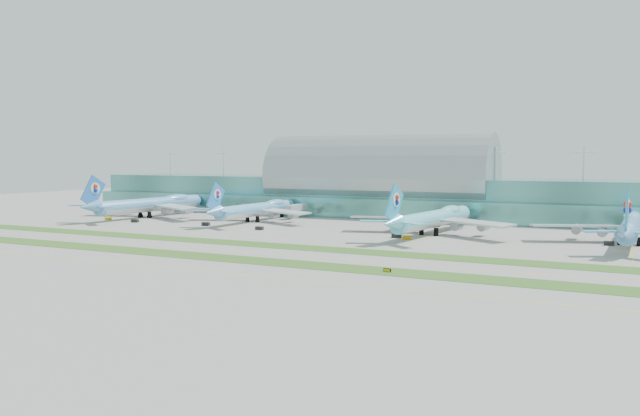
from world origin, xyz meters
The scene contains 20 objects.
ground centered at (0.00, 0.00, 0.00)m, with size 700.00×700.00×0.00m, color gray.
terminal centered at (0.01, 128.79, 14.23)m, with size 340.00×69.10×36.00m.
grass_strip_near centered at (0.00, -28.00, 0.04)m, with size 420.00×12.00×0.08m, color #2D591E.
grass_strip_far centered at (0.00, 2.00, 0.04)m, with size 420.00×12.00×0.08m, color #2D591E.
taxiline_a centered at (0.00, -48.00, 0.01)m, with size 420.00×0.35×0.01m, color yellow.
taxiline_b centered at (0.00, -14.00, 0.01)m, with size 420.00×0.35×0.01m, color yellow.
taxiline_c centered at (0.00, 18.00, 0.01)m, with size 420.00×0.35×0.01m, color yellow.
taxiline_d centered at (0.00, 40.00, 0.01)m, with size 420.00×0.35×0.01m, color yellow.
airliner_a centered at (-101.28, 66.28, 6.94)m, with size 71.76×81.83×22.51m.
airliner_b centered at (-40.93, 71.04, 6.18)m, with size 64.07×72.77×20.03m.
airliner_c centered at (48.76, 57.88, 6.65)m, with size 68.27×78.15×21.54m.
airliner_d centered at (119.17, 60.05, 6.49)m, with size 67.27×76.45×21.04m.
gse_a centered at (-110.47, 45.27, 0.66)m, with size 3.77×1.76×1.33m, color #BFB90B.
gse_b centered at (-90.87, 42.22, 0.72)m, with size 3.32×2.05×1.45m, color black.
gse_c centered at (-51.71, 44.31, 0.80)m, with size 3.40×1.88×1.61m, color black.
gse_d centered at (-21.57, 40.79, 0.72)m, with size 3.37×1.75×1.45m, color black.
gse_e centered at (44.06, 38.07, 0.71)m, with size 3.20×1.83×1.42m, color #C38D0B.
gse_f centered at (39.10, 40.75, 0.78)m, with size 3.73×1.86×1.55m, color black.
gse_g centered at (112.42, 52.51, 0.78)m, with size 3.21×1.78×1.57m, color black.
taxiway_sign_east centered at (59.69, -28.59, 0.50)m, with size 2.35×0.95×1.01m.
Camera 1 is at (114.09, -184.42, 30.34)m, focal length 35.00 mm.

